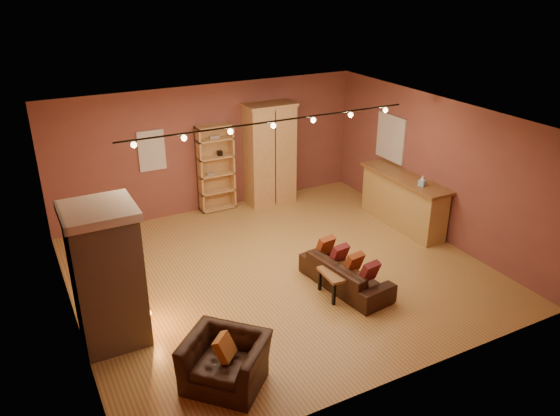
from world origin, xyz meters
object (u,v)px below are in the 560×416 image
fireplace (108,276)px  coffee_table (340,274)px  bar_counter (403,201)px  armchair (225,354)px  loveseat (346,268)px  armoire (270,154)px  bookcase (215,167)px

fireplace → coffee_table: (3.58, -0.55, -0.69)m
bar_counter → armchair: bar_counter is taller
bar_counter → loveseat: 2.88m
fireplace → armoire: 5.62m
fireplace → armoire: size_ratio=0.91×
bookcase → bar_counter: (3.15, -2.64, -0.44)m
fireplace → loveseat: (3.80, -0.40, -0.70)m
armoire → armchair: bearing=-122.2°
bookcase → armoire: (1.26, -0.19, 0.17)m
fireplace → loveseat: size_ratio=1.18×
loveseat → armoire: bearing=-15.9°
armoire → loveseat: size_ratio=1.29×
bar_counter → armchair: size_ratio=1.90×
armoire → bar_counter: armoire is taller
armoire → bar_counter: size_ratio=1.01×
armchair → coffee_table: size_ratio=1.96×
armoire → bar_counter: 3.15m
armoire → bar_counter: (1.90, -2.44, -0.61)m
fireplace → coffee_table: size_ratio=3.45×
bar_counter → fireplace: bearing=-169.9°
bookcase → loveseat: bearing=-80.3°
fireplace → loveseat: bearing=-6.0°
bookcase → armchair: 5.78m
bookcase → armchair: (-2.01, -5.39, -0.54)m
armoire → loveseat: bearing=-97.9°
bookcase → bar_counter: bookcase is taller
bar_counter → armchair: bearing=-151.9°
armchair → fireplace: bearing=169.2°
armchair → bar_counter: bearing=74.0°
armoire → loveseat: armoire is taller
bookcase → bar_counter: 4.13m
fireplace → bar_counter: 6.36m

